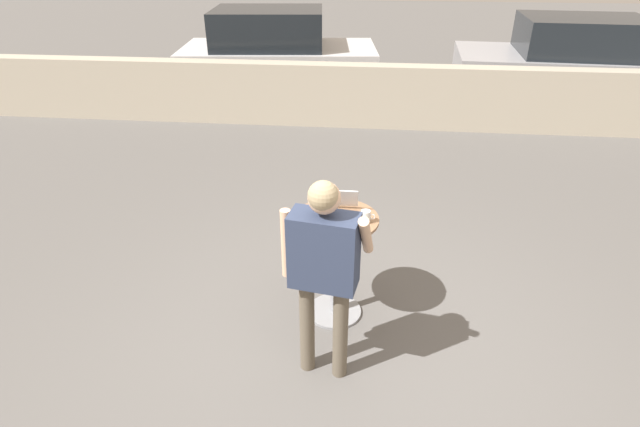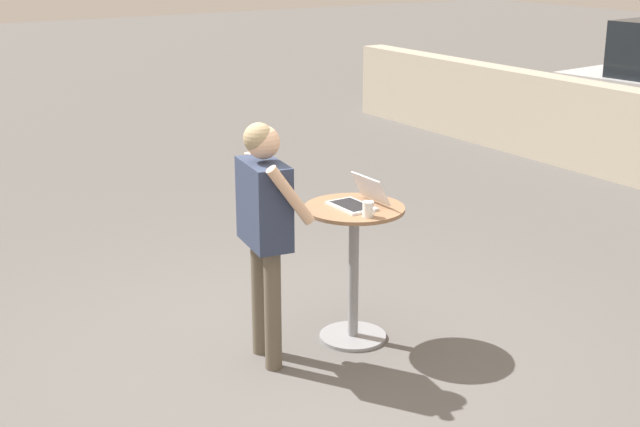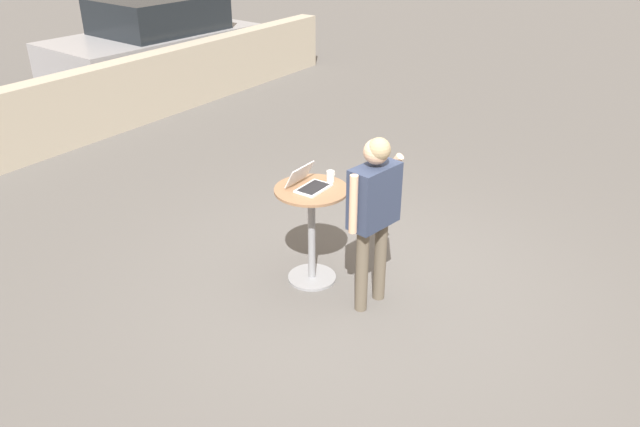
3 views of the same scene
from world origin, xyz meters
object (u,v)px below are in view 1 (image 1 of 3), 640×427
standing_person (324,259)px  parked_car_further_down (568,65)px  cafe_table (336,254)px  laptop (337,211)px  coffee_mug (366,217)px  parked_car_near_street (276,54)px

standing_person → parked_car_further_down: parked_car_further_down is taller
cafe_table → parked_car_further_down: parked_car_further_down is taller
laptop → coffee_mug: (0.23, -0.09, 0.01)m
laptop → coffee_mug: laptop is taller
cafe_table → laptop: laptop is taller
laptop → parked_car_further_down: parked_car_further_down is taller
standing_person → parked_car_near_street: 7.52m
cafe_table → laptop: 0.39m
cafe_table → parked_car_near_street: 6.88m
cafe_table → parked_car_further_down: bearing=58.9°
laptop → standing_person: bearing=-92.8°
cafe_table → parked_car_near_street: bearing=104.3°
standing_person → parked_car_near_street: size_ratio=0.40×
standing_person → parked_car_further_down: size_ratio=0.41×
laptop → parked_car_near_street: size_ratio=0.08×
laptop → standing_person: size_ratio=0.20×
cafe_table → coffee_mug: bearing=-12.8°
laptop → parked_car_near_street: bearing=104.4°
parked_car_near_street → parked_car_further_down: size_ratio=1.00×
coffee_mug → standing_person: size_ratio=0.07×
standing_person → parked_car_further_down: (3.80, 6.91, -0.17)m
parked_car_further_down → parked_car_near_street: bearing=175.6°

